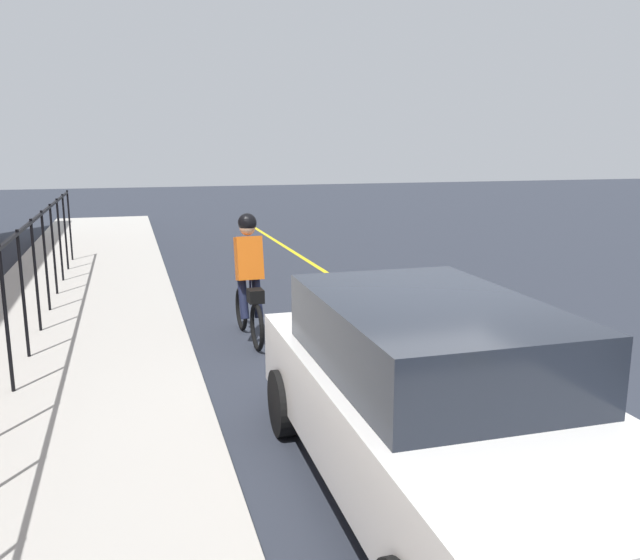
{
  "coord_description": "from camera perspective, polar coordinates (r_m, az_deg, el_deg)",
  "views": [
    {
      "loc": [
        -4.96,
        2.51,
        2.73
      ],
      "look_at": [
        2.96,
        0.13,
        1.0
      ],
      "focal_mm": 36.02,
      "sensor_mm": 36.0,
      "label": 1
    }
  ],
  "objects": [
    {
      "name": "lane_line_centre",
      "position": [
        7.0,
        21.52,
        -12.01
      ],
      "size": [
        36.0,
        0.12,
        0.01
      ],
      "primitive_type": "cube",
      "color": "yellow",
      "rests_on": "ground"
    },
    {
      "name": "sidewalk",
      "position": [
        5.7,
        -24.74,
        -17.14
      ],
      "size": [
        40.0,
        3.2,
        0.15
      ],
      "primitive_type": "cube",
      "color": "#B7B3AA",
      "rests_on": "ground"
    },
    {
      "name": "parked_sedan_rear",
      "position": [
        5.08,
        10.1,
        -10.42
      ],
      "size": [
        4.43,
        1.97,
        1.58
      ],
      "rotation": [
        0.0,
        0.0,
        3.13
      ],
      "color": "white",
      "rests_on": "ground"
    },
    {
      "name": "ground_plane",
      "position": [
        6.2,
        9.38,
        -14.51
      ],
      "size": [
        80.0,
        80.0,
        0.0
      ],
      "primitive_type": "plane",
      "color": "#2B303B"
    },
    {
      "name": "cyclist_lead",
      "position": [
        9.03,
        -6.32,
        0.13
      ],
      "size": [
        1.71,
        0.37,
        1.83
      ],
      "rotation": [
        0.0,
        0.0,
        0.03
      ],
      "color": "black",
      "rests_on": "ground"
    }
  ]
}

